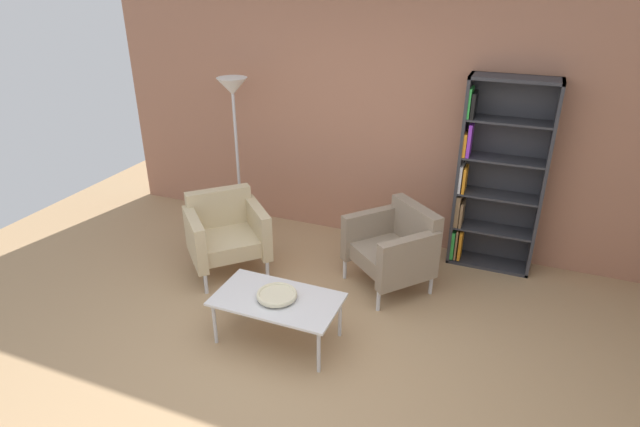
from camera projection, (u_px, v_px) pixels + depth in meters
name	position (u px, v px, depth m)	size (l,w,h in m)	color
ground_plane	(292.00, 374.00, 3.94)	(8.32, 8.32, 0.00)	tan
brick_back_panel	(389.00, 109.00, 5.38)	(6.40, 0.12, 2.90)	#A87056
bookshelf_tall	(495.00, 178.00, 5.05)	(0.80, 0.30, 1.90)	#333338
coffee_table_low	(277.00, 302.00, 4.16)	(1.00, 0.56, 0.40)	silver
decorative_bowl	(277.00, 295.00, 4.13)	(0.32, 0.32, 0.05)	beige
armchair_near_window	(226.00, 232.00, 5.15)	(0.95, 0.95, 0.78)	#C6B289
armchair_corner_red	(395.00, 246.00, 4.89)	(0.95, 0.94, 0.78)	gray
floor_lamp_torchiere	(234.00, 106.00, 5.51)	(0.32, 0.32, 1.74)	silver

